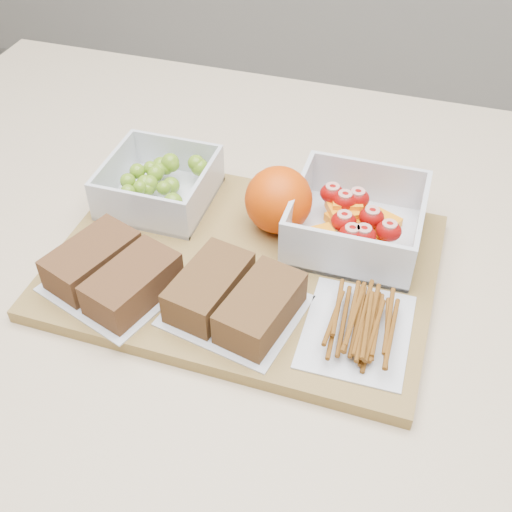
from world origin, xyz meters
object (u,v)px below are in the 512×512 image
object	(u,v)px
grape_container	(161,184)
fruit_container	(355,222)
pretzel_bag	(358,322)
orange	(279,200)
cutting_board	(244,266)
sandwich_bag_left	(112,272)
sandwich_bag_center	(235,298)

from	to	relation	value
grape_container	fruit_container	size ratio (longest dim) A/B	0.87
pretzel_bag	orange	bearing A→B (deg)	131.97
cutting_board	pretzel_bag	world-z (taller)	pretzel_bag
sandwich_bag_left	grape_container	bearing A→B (deg)	94.14
cutting_board	grape_container	world-z (taller)	grape_container
orange	pretzel_bag	distance (m)	0.18
orange	grape_container	bearing A→B (deg)	176.96
grape_container	sandwich_bag_center	distance (m)	0.21
fruit_container	orange	bearing A→B (deg)	-176.54
cutting_board	sandwich_bag_left	bearing A→B (deg)	-146.35
sandwich_bag_left	pretzel_bag	distance (m)	0.26
sandwich_bag_left	orange	bearing A→B (deg)	46.30
grape_container	sandwich_bag_center	bearing A→B (deg)	-45.97
cutting_board	sandwich_bag_left	size ratio (longest dim) A/B	2.61
grape_container	orange	xyz separation A→B (m)	(0.15, -0.01, 0.02)
sandwich_bag_center	pretzel_bag	distance (m)	0.13
sandwich_bag_center	pretzel_bag	size ratio (longest dim) A/B	1.17
grape_container	sandwich_bag_left	world-z (taller)	grape_container
fruit_container	pretzel_bag	size ratio (longest dim) A/B	1.13
fruit_container	sandwich_bag_left	bearing A→B (deg)	-146.52
orange	fruit_container	bearing A→B (deg)	3.46
fruit_container	pretzel_bag	bearing A→B (deg)	-77.74
sandwich_bag_left	sandwich_bag_center	distance (m)	0.14
cutting_board	fruit_container	distance (m)	0.14
cutting_board	fruit_container	xyz separation A→B (m)	(0.11, 0.07, 0.03)
orange	sandwich_bag_center	world-z (taller)	orange
cutting_board	pretzel_bag	xyz separation A→B (m)	(0.14, -0.07, 0.02)
cutting_board	orange	world-z (taller)	orange
cutting_board	sandwich_bag_left	xyz separation A→B (m)	(-0.12, -0.08, 0.03)
grape_container	orange	size ratio (longest dim) A/B	1.60
grape_container	pretzel_bag	world-z (taller)	grape_container
sandwich_bag_left	fruit_container	bearing A→B (deg)	33.48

